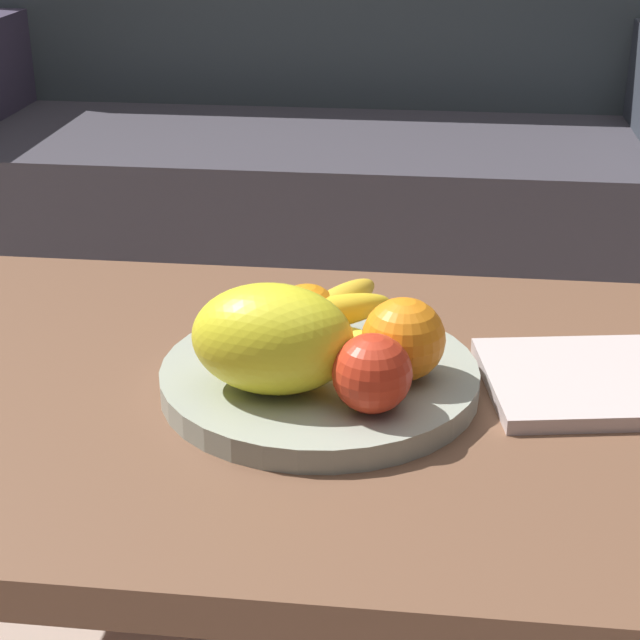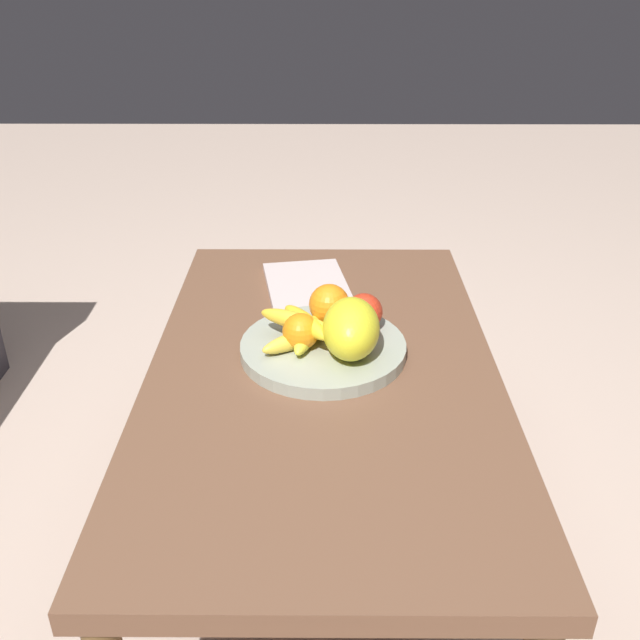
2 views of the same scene
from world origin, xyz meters
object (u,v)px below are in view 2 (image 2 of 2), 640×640
Objects in this scene: orange_front at (328,304)px; orange_left at (300,331)px; apple_front at (363,312)px; coffee_table at (322,385)px; magazine at (306,286)px; fruit_bowl at (320,348)px; melon_large_front at (350,327)px; banana_bunch at (300,329)px.

orange_left is (-0.10, 0.05, -0.01)m from orange_front.
apple_front is (0.08, -0.12, 0.00)m from orange_left.
magazine is (0.33, 0.04, 0.06)m from coffee_table.
fruit_bowl is 2.07× the size of melon_large_front.
apple_front is (0.10, -0.08, 0.11)m from coffee_table.
orange_front is (0.12, 0.04, -0.01)m from melon_large_front.
melon_large_front is at bearing -161.52° from orange_front.
coffee_table is at bearing -174.27° from fruit_bowl.
magazine is (0.21, 0.05, -0.06)m from orange_front.
coffee_table is at bearing 94.83° from melon_large_front.
fruit_bowl is 0.09m from melon_large_front.
apple_front reaches higher than magazine.
magazine is at bearing 6.61° from fruit_bowl.
apple_front is at bearing -162.90° from magazine.
fruit_bowl is 0.11m from apple_front.
orange_front is at bearing -176.25° from magazine.
banana_bunch is (-0.06, 0.12, -0.01)m from apple_front.
melon_large_front is 0.12m from orange_front.
melon_large_front is 1.89× the size of orange_front.
fruit_bowl is at bearing 176.93° from magazine.
coffee_table is at bearing 176.83° from magazine.
fruit_bowl is 1.28× the size of magazine.
apple_front is (-0.03, -0.07, -0.00)m from orange_front.
magazine is (0.33, 0.09, -0.07)m from melon_large_front.
orange_left reaches higher than fruit_bowl.
fruit_bowl is 0.06m from banana_bunch.
banana_bunch is at bearing 48.56° from coffee_table.
orange_left is at bearing -179.85° from banana_bunch.
banana_bunch is at bearing 169.43° from magazine.
magazine is at bearing 15.28° from melon_large_front.
apple_front reaches higher than fruit_bowl.
banana_bunch is at bearing 0.15° from orange_left.
orange_left is at bearing 121.74° from apple_front.
orange_left is (0.02, 0.09, -0.02)m from melon_large_front.
apple_front is at bearing -110.41° from orange_front.
melon_large_front is 2.22× the size of orange_left.
coffee_table is 0.17m from orange_front.
orange_left reaches higher than coffee_table.
fruit_bowl is (0.04, 0.00, 0.06)m from coffee_table.
banana_bunch is (-0.08, 0.05, -0.01)m from orange_front.
orange_front is 1.10× the size of apple_front.
orange_front is 0.53× the size of banana_bunch.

